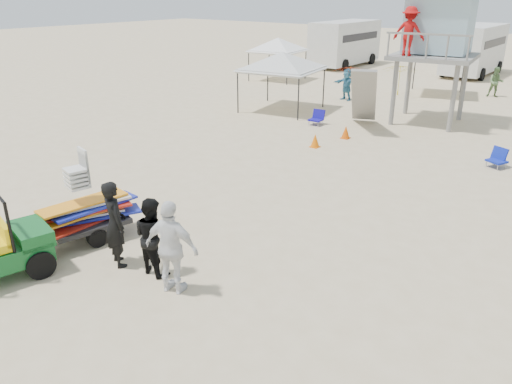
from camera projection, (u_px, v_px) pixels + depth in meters
The scene contains 18 objects.
ground at pixel (140, 295), 9.58m from camera, with size 140.00×140.00×0.00m, color beige.
surf_trailer at pixel (85, 208), 11.47m from camera, with size 1.54×2.28×1.92m.
man_left at pixel (115, 224), 10.33m from camera, with size 0.69×0.45×1.88m, color black.
man_mid at pixel (152, 236), 10.07m from camera, with size 0.80×0.62×1.65m, color black.
man_right at pixel (172, 248), 9.36m from camera, with size 1.11×0.46×1.89m, color white.
lifeguard_tower at pixel (436, 29), 20.75m from camera, with size 3.70×3.70×5.25m.
canopy_white_a at pixel (282, 55), 23.33m from camera, with size 3.76×3.76×3.15m.
canopy_white_b at pixel (278, 40), 31.45m from camera, with size 3.25×3.25×3.03m.
canopy_white_c at pixel (441, 45), 26.75m from camera, with size 3.47×3.47×3.20m.
umbrella_a at pixel (350, 83), 26.15m from camera, with size 1.93×1.97×1.77m, color red.
umbrella_b at pixel (399, 80), 27.29m from camera, with size 1.82×1.86×1.67m, color yellow.
cone_near at pixel (346, 132), 19.55m from camera, with size 0.34×0.34×0.50m, color #E25407.
cone_far at pixel (315, 141), 18.46m from camera, with size 0.34×0.34×0.50m, color orange.
beach_chair_a at pixel (317, 117), 21.55m from camera, with size 0.58×0.62×0.64m.
beach_chair_c at pixel (498, 158), 16.40m from camera, with size 0.70×0.77×0.64m.
rv_far_left at pixel (345, 41), 37.64m from camera, with size 2.64×6.80×3.25m.
rv_mid_left at pixel (475, 48), 33.61m from camera, with size 2.65×6.50×3.25m.
distant_beachgoers at pixel (487, 94), 23.90m from camera, with size 15.28×13.78×1.68m.
Camera 1 is at (6.76, -5.03, 5.45)m, focal length 35.00 mm.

